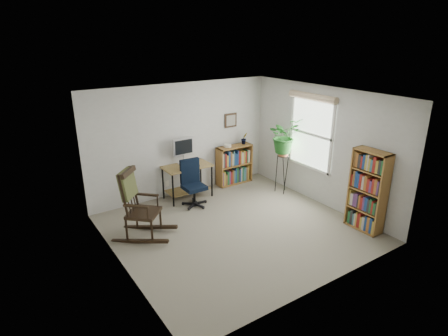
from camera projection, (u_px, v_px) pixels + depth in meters
floor at (236, 229)px, 6.78m from camera, size 4.20×4.00×0.00m
ceiling at (238, 96)px, 5.96m from camera, size 4.20×4.00×0.00m
wall_back at (182, 140)px, 7.94m from camera, size 4.20×0.00×2.40m
wall_front at (327, 210)px, 4.81m from camera, size 4.20×0.00×2.40m
wall_left at (116, 194)px, 5.28m from camera, size 0.00×4.00×2.40m
wall_right at (322, 147)px, 7.47m from camera, size 0.00×4.00×2.40m
window at (311, 134)px, 7.61m from camera, size 0.12×1.20×1.50m
desk at (188, 182)px, 7.95m from camera, size 1.00×0.55×0.72m
monitor at (183, 151)px, 7.84m from camera, size 0.46×0.16×0.56m
keyboard at (190, 167)px, 7.73m from camera, size 0.40×0.15×0.02m
office_chair at (194, 184)px, 7.52m from camera, size 0.56×0.56×0.97m
rocking_chair at (143, 204)px, 6.32m from camera, size 1.22×1.21×1.24m
low_bookshelf at (234, 165)px, 8.69m from camera, size 0.86×0.29×0.91m
tall_bookshelf at (368, 191)px, 6.54m from camera, size 0.28×0.65×1.48m
plant_stand at (282, 171)px, 8.18m from camera, size 0.28×0.28×0.99m
spider_plant at (285, 119)px, 7.78m from camera, size 1.69×1.88×1.46m
potted_plant_small at (244, 142)px, 8.67m from camera, size 0.13×0.24×0.11m
framed_picture at (231, 120)px, 8.46m from camera, size 0.32×0.04×0.32m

